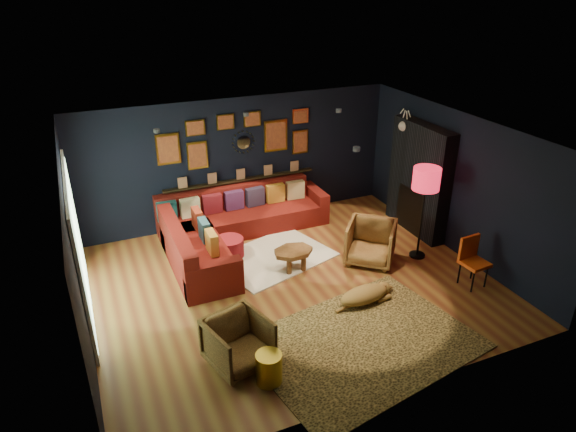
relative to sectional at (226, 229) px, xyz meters
name	(u,v)px	position (x,y,z in m)	size (l,w,h in m)	color
floor	(293,284)	(0.61, -1.81, -0.32)	(6.50, 6.50, 0.00)	brown
room_walls	(294,198)	(0.61, -1.81, 1.27)	(6.50, 6.50, 6.50)	black
sectional	(226,229)	(0.00, 0.00, 0.00)	(3.41, 2.69, 0.86)	maroon
ledge	(241,180)	(0.61, 0.87, 0.60)	(3.20, 0.12, 0.04)	black
gallery_wall	(238,138)	(0.60, 0.91, 1.48)	(3.15, 0.04, 1.02)	gold
sunburst_mirror	(243,142)	(0.71, 0.91, 1.38)	(0.47, 0.16, 0.47)	silver
fireplace	(418,183)	(3.71, -0.91, 0.70)	(0.31, 1.60, 2.20)	black
deer_head	(411,125)	(3.75, -0.41, 1.73)	(0.50, 0.28, 0.45)	white
sliding_door	(79,248)	(-2.60, -1.21, 0.78)	(0.06, 2.80, 2.20)	white
ceiling_spots	(274,125)	(0.61, -1.01, 2.24)	(3.30, 2.50, 0.06)	black
shag_rug	(274,257)	(0.63, -0.86, -0.31)	(2.02, 1.47, 0.03)	silver
leopard_rug	(363,343)	(0.91, -3.61, -0.31)	(3.10, 2.21, 0.02)	tan
coffee_table	(293,254)	(0.80, -1.38, 0.00)	(0.77, 0.60, 0.37)	brown
pouf	(229,247)	(-0.10, -0.51, -0.12)	(0.53, 0.53, 0.35)	maroon
armchair_left	(238,340)	(-0.84, -3.30, 0.07)	(0.76, 0.71, 0.78)	#C17F3B
armchair_right	(371,241)	(2.20, -1.67, 0.10)	(0.82, 0.77, 0.85)	#C17F3B
gold_stool	(269,368)	(-0.59, -3.77, -0.11)	(0.34, 0.34, 0.43)	gold
orange_chair	(472,257)	(3.36, -2.96, 0.18)	(0.44, 0.44, 0.86)	black
floor_lamp	(426,183)	(3.11, -1.86, 1.15)	(0.48, 0.48, 1.74)	black
dog	(364,292)	(1.43, -2.76, -0.12)	(1.17, 0.58, 0.37)	#A77A40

